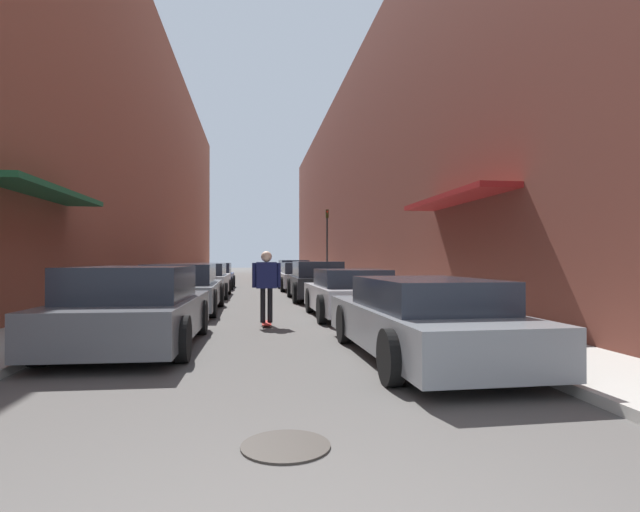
{
  "coord_description": "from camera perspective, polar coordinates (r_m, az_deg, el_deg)",
  "views": [
    {
      "loc": [
        -0.17,
        -1.82,
        1.46
      ],
      "look_at": [
        1.69,
        12.05,
        1.54
      ],
      "focal_mm": 28.0,
      "sensor_mm": 36.0,
      "label": 1
    }
  ],
  "objects": [
    {
      "name": "parked_car_right_1",
      "position": [
        12.53,
        3.48,
        -4.32
      ],
      "size": [
        1.94,
        3.98,
        1.2
      ],
      "color": "#B7B7BC",
      "rests_on": "ground"
    },
    {
      "name": "parked_car_right_0",
      "position": [
        7.46,
        11.52,
        -7.09
      ],
      "size": [
        1.91,
        4.84,
        1.18
      ],
      "color": "gray",
      "rests_on": "ground"
    },
    {
      "name": "building_row_left",
      "position": [
        30.45,
        -20.79,
        10.2
      ],
      "size": [
        4.9,
        54.67,
        14.03
      ],
      "color": "brown",
      "rests_on": "ground"
    },
    {
      "name": "traffic_light",
      "position": [
        26.63,
        0.82,
        1.99
      ],
      "size": [
        0.16,
        0.22,
        3.98
      ],
      "color": "#2D2D2D",
      "rests_on": "curb_strip_right"
    },
    {
      "name": "curb_strip_left",
      "position": [
        29.45,
        -15.31,
        -3.05
      ],
      "size": [
        1.8,
        54.67,
        0.12
      ],
      "color": "#A3A099",
      "rests_on": "ground"
    },
    {
      "name": "parked_car_left_3",
      "position": [
        24.93,
        -11.94,
        -2.3
      ],
      "size": [
        1.87,
        3.94,
        1.27
      ],
      "color": "navy",
      "rests_on": "ground"
    },
    {
      "name": "parked_car_right_4",
      "position": [
        28.88,
        -3.08,
        -1.93
      ],
      "size": [
        1.88,
        4.8,
        1.39
      ],
      "color": "navy",
      "rests_on": "ground"
    },
    {
      "name": "parked_car_left_0",
      "position": [
        8.73,
        -20.53,
        -5.7
      ],
      "size": [
        2.09,
        4.28,
        1.34
      ],
      "color": "#515459",
      "rests_on": "ground"
    },
    {
      "name": "parked_car_left_2",
      "position": [
        19.48,
        -13.38,
        -2.78
      ],
      "size": [
        2.09,
        4.37,
        1.3
      ],
      "color": "#B7B7BC",
      "rests_on": "ground"
    },
    {
      "name": "manhole_cover",
      "position": [
        4.15,
        -3.95,
        -20.84
      ],
      "size": [
        0.7,
        0.7,
        0.02
      ],
      "color": "#332D28",
      "rests_on": "ground"
    },
    {
      "name": "building_row_right",
      "position": [
        30.35,
        6.19,
        8.11
      ],
      "size": [
        4.9,
        54.67,
        11.84
      ],
      "color": "brown",
      "rests_on": "ground"
    },
    {
      "name": "parked_car_right_2",
      "position": [
        17.77,
        -0.4,
        -2.91
      ],
      "size": [
        1.89,
        4.4,
        1.37
      ],
      "color": "black",
      "rests_on": "ground"
    },
    {
      "name": "ground",
      "position": [
        23.73,
        -7.22,
        -3.86
      ],
      "size": [
        120.26,
        120.26,
        0.0
      ],
      "primitive_type": "plane",
      "color": "#4C4947"
    },
    {
      "name": "parked_car_left_1",
      "position": [
        14.15,
        -15.53,
        -3.64
      ],
      "size": [
        2.08,
        4.8,
        1.32
      ],
      "color": "gray",
      "rests_on": "ground"
    },
    {
      "name": "curb_strip_right",
      "position": [
        29.5,
        0.71,
        -3.06
      ],
      "size": [
        1.8,
        54.67,
        0.12
      ],
      "color": "#A3A099",
      "rests_on": "ground"
    },
    {
      "name": "parked_car_right_3",
      "position": [
        23.47,
        -2.24,
        -2.37
      ],
      "size": [
        2.03,
        4.3,
        1.29
      ],
      "color": "#B7B7BC",
      "rests_on": "ground"
    },
    {
      "name": "skateboarder",
      "position": [
        10.96,
        -6.14,
        -2.74
      ],
      "size": [
        0.62,
        0.78,
        1.63
      ],
      "color": "#B2231E",
      "rests_on": "ground"
    }
  ]
}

